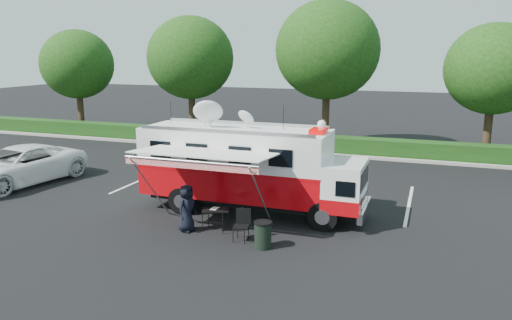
% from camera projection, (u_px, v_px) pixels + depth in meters
% --- Properties ---
extents(ground_plane, '(120.00, 120.00, 0.00)m').
position_uv_depth(ground_plane, '(251.00, 212.00, 18.65)').
color(ground_plane, black).
rests_on(ground_plane, ground).
extents(back_border, '(60.00, 6.14, 8.87)m').
position_uv_depth(back_border, '(346.00, 66.00, 29.06)').
color(back_border, '#9E998E').
rests_on(back_border, ground_plane).
extents(stall_lines, '(24.12, 5.50, 0.01)m').
position_uv_depth(stall_lines, '(265.00, 190.00, 21.57)').
color(stall_lines, silver).
rests_on(stall_lines, ground_plane).
extents(command_truck, '(8.35, 2.30, 4.01)m').
position_uv_depth(command_truck, '(250.00, 167.00, 18.30)').
color(command_truck, black).
rests_on(command_truck, ground_plane).
extents(awning, '(4.56, 2.38, 2.76)m').
position_uv_depth(awning, '(202.00, 156.00, 16.16)').
color(awning, silver).
rests_on(awning, ground_plane).
extents(white_suv, '(3.69, 6.45, 1.70)m').
position_uv_depth(white_suv, '(20.00, 184.00, 22.58)').
color(white_suv, white).
rests_on(white_suv, ground_plane).
extents(person, '(0.65, 0.87, 1.60)m').
position_uv_depth(person, '(187.00, 231.00, 16.71)').
color(person, black).
rests_on(person, ground_plane).
extents(folding_table, '(1.06, 0.93, 0.76)m').
position_uv_depth(folding_table, '(215.00, 210.00, 16.61)').
color(folding_table, black).
rests_on(folding_table, ground_plane).
extents(folding_chair, '(0.58, 0.61, 1.01)m').
position_uv_depth(folding_chair, '(242.00, 222.00, 15.82)').
color(folding_chair, black).
rests_on(folding_chair, ground_plane).
extents(trash_bin, '(0.56, 0.56, 0.84)m').
position_uv_depth(trash_bin, '(263.00, 235.00, 15.19)').
color(trash_bin, black).
rests_on(trash_bin, ground_plane).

